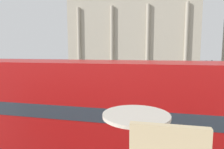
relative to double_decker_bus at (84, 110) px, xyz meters
The scene contains 10 objects.
double_decker_bus is the anchor object (origin of this frame).
cafe_dining_table 5.82m from the double_decker_bus, 64.16° to the right, with size 0.60×0.60×0.73m.
plaza_building_left 53.06m from the double_decker_bus, 95.05° to the left, with size 35.78×13.60×19.64m.
traffic_light_near 7.96m from the double_decker_bus, 46.49° to the left, with size 0.42×0.24×3.93m.
traffic_light_mid 16.76m from the double_decker_bus, 61.49° to the left, with size 0.42×0.24×3.58m.
car_silver 10.60m from the double_decker_bus, 99.98° to the left, with size 4.20×1.93×1.35m.
pedestrian_red 11.85m from the double_decker_bus, 65.89° to the left, with size 0.32×0.32×1.82m.
pedestrian_olive 21.45m from the double_decker_bus, 104.92° to the left, with size 0.32×0.32×1.69m.
pedestrian_grey 11.85m from the double_decker_bus, 50.40° to the left, with size 0.32×0.32×1.68m.
pedestrian_yellow 28.90m from the double_decker_bus, 66.78° to the left, with size 0.32×0.32×1.76m.
Camera 1 is at (1.07, -2.07, 4.49)m, focal length 32.00 mm.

